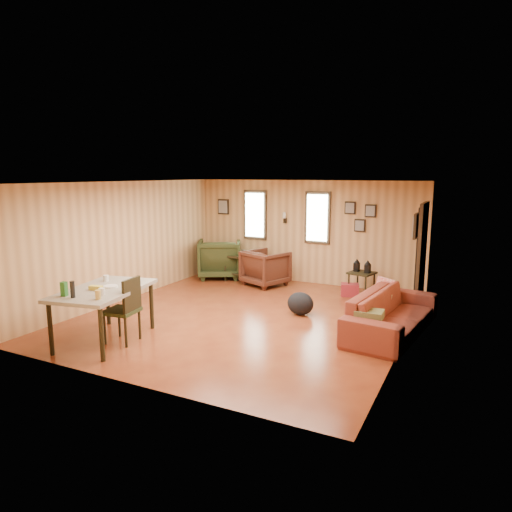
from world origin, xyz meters
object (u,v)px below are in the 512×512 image
(end_table, at_px, (239,263))
(dining_table, at_px, (103,293))
(recliner_green, at_px, (220,257))
(recliner_brown, at_px, (266,266))
(sofa, at_px, (393,306))
(side_table, at_px, (362,271))

(end_table, xyz_separation_m, dining_table, (0.08, -4.48, 0.32))
(dining_table, bearing_deg, recliner_green, 87.30)
(end_table, bearing_deg, recliner_brown, -11.20)
(end_table, relative_size, dining_table, 0.43)
(recliner_green, distance_m, end_table, 0.59)
(dining_table, bearing_deg, sofa, 19.89)
(recliner_green, relative_size, dining_table, 0.58)
(recliner_green, xyz_separation_m, end_table, (0.58, -0.06, -0.08))
(end_table, bearing_deg, dining_table, -88.92)
(sofa, xyz_separation_m, dining_table, (-3.89, -2.33, 0.30))
(sofa, relative_size, end_table, 2.99)
(recliner_green, bearing_deg, recliner_brown, 142.00)
(side_table, bearing_deg, end_table, 179.05)
(end_table, distance_m, dining_table, 4.49)
(sofa, bearing_deg, recliner_brown, 65.13)
(sofa, height_order, recliner_brown, sofa)
(sofa, relative_size, recliner_brown, 2.59)
(recliner_brown, xyz_separation_m, dining_table, (-0.69, -4.33, 0.31))
(end_table, bearing_deg, side_table, -0.95)
(side_table, relative_size, dining_table, 0.43)
(end_table, bearing_deg, sofa, -28.36)
(sofa, relative_size, dining_table, 1.30)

